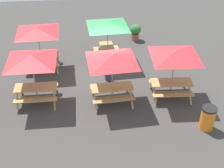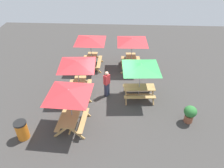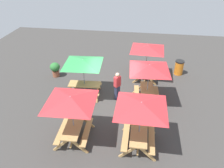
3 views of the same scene
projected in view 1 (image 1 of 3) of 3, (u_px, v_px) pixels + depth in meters
ground_plane at (105, 79)px, 15.29m from camera, size 24.00×24.00×0.00m
picnic_table_0 at (112, 62)px, 12.67m from camera, size 2.82×2.82×2.34m
picnic_table_1 at (32, 62)px, 12.66m from camera, size 2.83×2.83×2.34m
picnic_table_2 at (38, 33)px, 15.00m from camera, size 2.83×2.83×2.34m
picnic_table_3 at (175, 57)px, 12.98m from camera, size 2.82×2.82×2.34m
picnic_table_4 at (108, 27)px, 15.61m from camera, size 2.82×2.82×2.34m
trash_bin_orange at (208, 118)px, 12.04m from camera, size 0.59×0.59×0.98m
potted_plant_0 at (135, 31)px, 18.61m from camera, size 0.65×0.65×0.98m
person_standing at (109, 65)px, 14.65m from camera, size 0.42×0.39×1.67m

